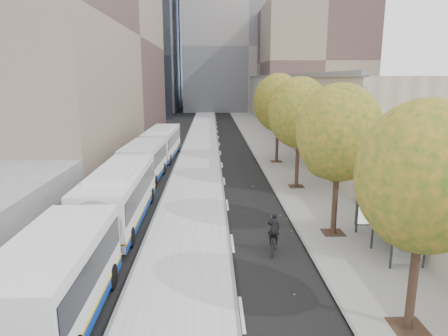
{
  "coord_description": "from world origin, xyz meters",
  "views": [
    {
      "loc": [
        -2.66,
        -6.13,
        7.85
      ],
      "look_at": [
        -1.87,
        17.62,
        2.5
      ],
      "focal_mm": 32.0,
      "sensor_mm": 36.0,
      "label": 1
    }
  ],
  "objects_px": {
    "bus_shelter": "(394,205)",
    "cyclist": "(273,238)",
    "bus_near": "(100,220)",
    "bus_far": "(155,149)",
    "distant_car": "(166,141)"
  },
  "relations": [
    {
      "from": "bus_far",
      "to": "cyclist",
      "type": "distance_m",
      "value": 20.43
    },
    {
      "from": "bus_shelter",
      "to": "distant_car",
      "type": "height_order",
      "value": "bus_shelter"
    },
    {
      "from": "bus_shelter",
      "to": "bus_far",
      "type": "height_order",
      "value": "bus_far"
    },
    {
      "from": "bus_far",
      "to": "distant_car",
      "type": "height_order",
      "value": "bus_far"
    },
    {
      "from": "bus_far",
      "to": "distant_car",
      "type": "xyz_separation_m",
      "value": [
        -0.28,
        10.6,
        -0.94
      ]
    },
    {
      "from": "cyclist",
      "to": "bus_shelter",
      "type": "bearing_deg",
      "value": 12.13
    },
    {
      "from": "bus_near",
      "to": "cyclist",
      "type": "bearing_deg",
      "value": -2.13
    },
    {
      "from": "bus_near",
      "to": "distant_car",
      "type": "relative_size",
      "value": 4.64
    },
    {
      "from": "bus_far",
      "to": "cyclist",
      "type": "bearing_deg",
      "value": -65.39
    },
    {
      "from": "bus_shelter",
      "to": "cyclist",
      "type": "xyz_separation_m",
      "value": [
        -5.53,
        -0.1,
        -1.45
      ]
    },
    {
      "from": "bus_shelter",
      "to": "bus_near",
      "type": "xyz_separation_m",
      "value": [
        -13.37,
        0.14,
        -0.57
      ]
    },
    {
      "from": "bus_near",
      "to": "distant_car",
      "type": "xyz_separation_m",
      "value": [
        -0.3,
        29.21,
        -0.96
      ]
    },
    {
      "from": "bus_near",
      "to": "cyclist",
      "type": "relative_size",
      "value": 8.97
    },
    {
      "from": "cyclist",
      "to": "bus_far",
      "type": "bearing_deg",
      "value": 123.68
    },
    {
      "from": "bus_near",
      "to": "bus_far",
      "type": "height_order",
      "value": "bus_near"
    }
  ]
}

